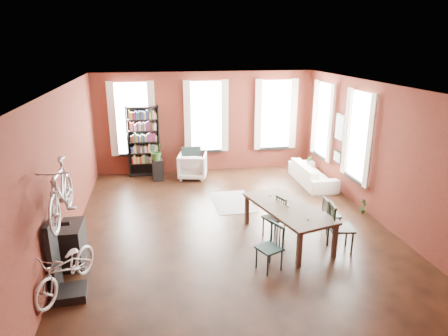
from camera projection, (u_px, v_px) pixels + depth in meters
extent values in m
plane|color=black|center=(232.00, 229.00, 9.10)|extent=(9.00, 9.00, 0.00)
cube|color=silver|center=(233.00, 87.00, 8.13)|extent=(7.00, 9.00, 0.04)
cube|color=#491812|center=(206.00, 122.00, 12.84)|extent=(7.00, 0.04, 3.20)
cube|color=#491812|center=(311.00, 278.00, 4.39)|extent=(7.00, 0.04, 3.20)
cube|color=#491812|center=(63.00, 171.00, 8.04)|extent=(0.04, 9.00, 3.20)
cube|color=#491812|center=(382.00, 155.00, 9.19)|extent=(0.04, 9.00, 3.20)
cube|color=white|center=(133.00, 119.00, 12.37)|extent=(1.00, 0.04, 2.20)
cube|color=#BDAE98|center=(132.00, 119.00, 12.31)|extent=(1.40, 0.06, 2.30)
cube|color=white|center=(206.00, 116.00, 12.75)|extent=(1.00, 0.04, 2.20)
cube|color=#BDAE98|center=(206.00, 117.00, 12.68)|extent=(1.40, 0.06, 2.30)
cube|color=white|center=(275.00, 114.00, 13.13)|extent=(1.00, 0.04, 2.20)
cube|color=#BDAE98|center=(276.00, 115.00, 13.06)|extent=(1.40, 0.06, 2.30)
cube|color=white|center=(360.00, 136.00, 10.06)|extent=(0.04, 1.00, 2.20)
cube|color=#BDAE98|center=(358.00, 136.00, 10.05)|extent=(0.06, 1.40, 2.30)
cube|color=white|center=(325.00, 120.00, 12.12)|extent=(0.04, 1.00, 2.20)
cube|color=#BDAE98|center=(322.00, 120.00, 12.11)|extent=(0.06, 1.40, 2.30)
cube|color=black|center=(340.00, 128.00, 11.09)|extent=(0.04, 0.55, 0.75)
cube|color=black|center=(338.00, 157.00, 11.35)|extent=(0.04, 0.45, 0.35)
cube|color=#47382A|center=(287.00, 223.00, 8.55)|extent=(1.56, 2.41, 0.76)
cube|color=#1B3C3C|center=(269.00, 248.00, 7.37)|extent=(0.54, 0.54, 0.88)
cube|color=black|center=(274.00, 218.00, 8.64)|extent=(0.51, 0.51, 0.88)
cube|color=black|center=(341.00, 228.00, 8.03)|extent=(0.54, 0.54, 1.02)
cube|color=#193738|center=(331.00, 215.00, 8.92)|extent=(0.37, 0.37, 0.78)
cube|color=black|center=(144.00, 141.00, 12.48)|extent=(1.00, 0.32, 2.20)
imported|color=silver|center=(192.00, 165.00, 12.39)|extent=(0.99, 0.95, 0.87)
imported|color=beige|center=(313.00, 171.00, 11.90)|extent=(0.61, 2.08, 0.81)
cube|color=black|center=(232.00, 202.00, 10.62)|extent=(1.02, 1.60, 0.01)
cube|color=black|center=(71.00, 293.00, 6.67)|extent=(0.53, 0.53, 0.14)
cube|color=black|center=(54.00, 257.00, 6.66)|extent=(0.16, 0.60, 1.30)
cube|color=black|center=(73.00, 244.00, 7.60)|extent=(0.40, 0.80, 0.80)
cube|color=black|center=(158.00, 170.00, 12.22)|extent=(0.35, 0.35, 0.65)
imported|color=#315B24|center=(307.00, 169.00, 12.89)|extent=(0.34, 0.61, 0.27)
imported|color=#2A5622|center=(363.00, 210.00, 9.93)|extent=(0.35, 0.43, 0.14)
imported|color=#BFB3AF|center=(64.00, 248.00, 6.40)|extent=(0.83, 0.97, 1.56)
imported|color=#A5A8AD|center=(58.00, 172.00, 6.25)|extent=(0.47, 1.00, 1.66)
imported|color=#2A5723|center=(156.00, 153.00, 12.06)|extent=(0.68, 0.71, 0.43)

